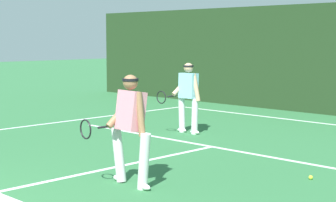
{
  "coord_description": "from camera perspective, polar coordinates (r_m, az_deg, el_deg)",
  "views": [
    {
      "loc": [
        7.12,
        -1.97,
        2.16
      ],
      "look_at": [
        -0.13,
        5.34,
        1.0
      ],
      "focal_mm": 59.74,
      "sensor_mm": 36.0,
      "label": 1
    }
  ],
  "objects": [
    {
      "name": "court_line_baseline_far",
      "position": [
        14.77,
        15.48,
        -2.2
      ],
      "size": [
        9.87,
        0.1,
        0.01
      ],
      "primitive_type": "cube",
      "color": "white",
      "rests_on": "ground_plane"
    },
    {
      "name": "court_line_centre",
      "position": [
        9.05,
        -9.05,
        -7.43
      ],
      "size": [
        0.1,
        6.4,
        0.01
      ],
      "primitive_type": "cube",
      "color": "white",
      "rests_on": "ground_plane"
    },
    {
      "name": "tennis_ball",
      "position": [
        8.92,
        14.36,
        -7.56
      ],
      "size": [
        0.07,
        0.07,
        0.07
      ],
      "primitive_type": "sphere",
      "color": "#D1E033",
      "rests_on": "ground_plane"
    },
    {
      "name": "court_line_service",
      "position": [
        11.23,
        4.52,
        -4.66
      ],
      "size": [
        8.05,
        0.1,
        0.01
      ],
      "primitive_type": "cube",
      "color": "white",
      "rests_on": "ground_plane"
    },
    {
      "name": "player_near",
      "position": [
        8.16,
        -3.91,
        -2.45
      ],
      "size": [
        0.94,
        0.88,
        1.64
      ],
      "rotation": [
        0.0,
        0.0,
        3.05
      ],
      "color": "silver",
      "rests_on": "ground_plane"
    },
    {
      "name": "player_far",
      "position": [
        12.69,
        2.03,
        0.65
      ],
      "size": [
        0.77,
        0.89,
        1.61
      ],
      "rotation": [
        0.0,
        0.0,
        3.15
      ],
      "color": "silver",
      "rests_on": "ground_plane"
    }
  ]
}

